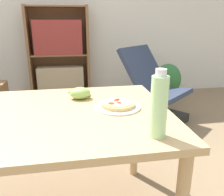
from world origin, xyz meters
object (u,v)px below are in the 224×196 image
object	(u,v)px
drink_bottle	(159,106)
bookshelf	(60,59)
pizza_on_plate	(118,105)
grape_bunch	(80,93)
potted_plant_floor	(167,82)
lounge_chair_far	(155,99)

from	to	relation	value
drink_bottle	bookshelf	size ratio (longest dim) A/B	0.21
pizza_on_plate	bookshelf	distance (m)	2.44
pizza_on_plate	drink_bottle	xyz separation A→B (m)	(0.10, -0.36, 0.12)
pizza_on_plate	grape_bunch	bearing A→B (deg)	136.07
grape_bunch	potted_plant_floor	distance (m)	2.36
pizza_on_plate	potted_plant_floor	bearing A→B (deg)	60.42
bookshelf	drink_bottle	bearing A→B (deg)	-79.57
lounge_chair_far	potted_plant_floor	size ratio (longest dim) A/B	1.70
grape_bunch	bookshelf	xyz separation A→B (m)	(-0.21, 2.21, -0.13)
lounge_chair_far	potted_plant_floor	xyz separation A→B (m)	(0.45, 0.72, 0.00)
grape_bunch	potted_plant_floor	xyz separation A→B (m)	(1.37, 1.87, -0.47)
lounge_chair_far	drink_bottle	bearing A→B (deg)	-149.83
lounge_chair_far	potted_plant_floor	bearing A→B (deg)	18.20
pizza_on_plate	lounge_chair_far	bearing A→B (deg)	61.80
pizza_on_plate	drink_bottle	size ratio (longest dim) A/B	0.88
grape_bunch	bookshelf	bearing A→B (deg)	95.50
drink_bottle	potted_plant_floor	size ratio (longest dim) A/B	0.51
lounge_chair_far	bookshelf	bearing A→B (deg)	96.90
pizza_on_plate	grape_bunch	xyz separation A→B (m)	(-0.20, 0.19, 0.02)
pizza_on_plate	grape_bunch	world-z (taller)	grape_bunch
grape_bunch	bookshelf	world-z (taller)	bookshelf
pizza_on_plate	lounge_chair_far	xyz separation A→B (m)	(0.72, 1.34, -0.45)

